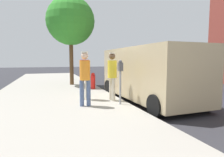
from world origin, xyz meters
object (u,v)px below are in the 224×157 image
at_px(parking_meter_near, 120,74).
at_px(pedestrian_in_orange, 85,75).
at_px(fire_hydrant, 93,81).
at_px(pedestrian_in_red, 84,72).
at_px(pedestrian_in_yellow, 112,73).
at_px(parked_van, 148,73).
at_px(street_tree, 71,21).

height_order(parking_meter_near, pedestrian_in_orange, pedestrian_in_orange).
relative_size(parking_meter_near, fire_hydrant, 1.77).
xyz_separation_m(pedestrian_in_red, fire_hydrant, (-0.91, -2.48, -0.63)).
height_order(pedestrian_in_yellow, pedestrian_in_orange, pedestrian_in_orange).
height_order(pedestrian_in_red, parked_van, parked_van).
xyz_separation_m(pedestrian_in_orange, parked_van, (-2.69, -0.64, -0.03)).
relative_size(parking_meter_near, pedestrian_in_yellow, 0.85).
distance_m(pedestrian_in_yellow, pedestrian_in_red, 1.08).
xyz_separation_m(street_tree, fire_hydrant, (-0.84, 2.17, -3.43)).
distance_m(street_tree, fire_hydrant, 4.15).
height_order(parked_van, street_tree, street_tree).
distance_m(pedestrian_in_red, street_tree, 5.43).
relative_size(pedestrian_in_orange, fire_hydrant, 2.08).
bearing_deg(fire_hydrant, pedestrian_in_yellow, 90.60).
relative_size(pedestrian_in_yellow, pedestrian_in_orange, 1.00).
height_order(parking_meter_near, pedestrian_in_yellow, pedestrian_in_yellow).
distance_m(parked_van, fire_hydrant, 3.36).
bearing_deg(street_tree, parked_van, 115.72).
bearing_deg(pedestrian_in_red, pedestrian_in_yellow, 150.40).
xyz_separation_m(parking_meter_near, pedestrian_in_yellow, (0.07, -0.66, 0.00)).
distance_m(parking_meter_near, parked_van, 1.69).
relative_size(parking_meter_near, pedestrian_in_orange, 0.85).
relative_size(pedestrian_in_red, street_tree, 0.34).
bearing_deg(fire_hydrant, street_tree, -68.90).
distance_m(pedestrian_in_red, parked_van, 2.54).
distance_m(parking_meter_near, pedestrian_in_yellow, 0.66).
relative_size(street_tree, fire_hydrant, 6.18).
distance_m(pedestrian_in_yellow, street_tree, 5.97).
height_order(parking_meter_near, parked_van, parked_van).
height_order(pedestrian_in_orange, fire_hydrant, pedestrian_in_orange).
bearing_deg(pedestrian_in_yellow, pedestrian_in_orange, 24.59).
distance_m(parking_meter_near, fire_hydrant, 3.72).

